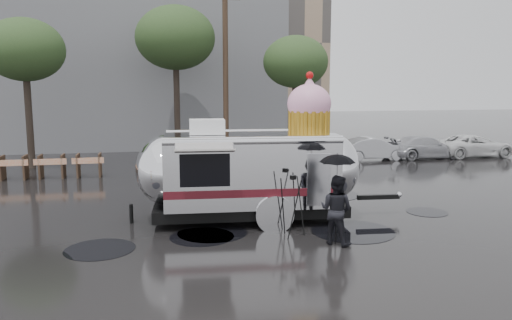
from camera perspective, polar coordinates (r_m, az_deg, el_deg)
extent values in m
plane|color=black|center=(12.84, -5.18, -9.13)|extent=(120.00, 120.00, 0.00)
cylinder|color=black|center=(12.68, -17.42, -9.70)|extent=(1.67, 1.67, 0.01)
cylinder|color=black|center=(18.14, 8.23, -3.93)|extent=(2.22, 2.22, 0.01)
cylinder|color=black|center=(13.14, -6.20, -8.71)|extent=(1.67, 1.67, 0.01)
cylinder|color=black|center=(13.79, 10.99, -7.99)|extent=(2.24, 2.24, 0.01)
cylinder|color=black|center=(16.40, 18.96, -5.64)|extent=(1.25, 1.25, 0.01)
cylinder|color=black|center=(13.46, -5.00, -8.27)|extent=(1.87, 1.87, 0.01)
cube|color=slate|center=(36.35, -16.38, 12.30)|extent=(22.00, 12.00, 13.00)
cylinder|color=#473323|center=(26.46, -3.49, 9.82)|extent=(0.28, 0.28, 9.00)
cylinder|color=#382D26|center=(25.79, -24.58, 5.61)|extent=(0.32, 0.32, 5.85)
ellipsoid|color=#28411F|center=(25.83, -24.94, 11.37)|extent=(3.64, 3.64, 2.86)
cylinder|color=#382D26|center=(27.20, -9.05, 7.33)|extent=(0.32, 0.32, 6.75)
ellipsoid|color=#28411F|center=(27.31, -9.20, 13.63)|extent=(4.20, 4.20, 3.30)
cylinder|color=#382D26|center=(26.25, 4.49, 5.89)|extent=(0.32, 0.32, 5.40)
ellipsoid|color=#28411F|center=(26.25, 4.55, 11.13)|extent=(3.36, 3.36, 2.64)
cube|color=#473323|center=(23.23, -27.00, -0.80)|extent=(0.08, 0.80, 1.00)
cube|color=#473323|center=(23.01, -24.84, -0.74)|extent=(0.08, 0.80, 1.00)
cube|color=#E5590C|center=(22.72, -26.20, -0.30)|extent=(1.30, 0.04, 0.25)
cube|color=#473323|center=(22.88, -23.38, -0.70)|extent=(0.08, 0.80, 1.00)
cube|color=#473323|center=(22.72, -21.15, -0.64)|extent=(0.08, 0.80, 1.00)
cube|color=#E5590C|center=(22.39, -22.48, -0.19)|extent=(1.30, 0.04, 0.25)
cube|color=#473323|center=(22.63, -19.66, -0.59)|extent=(0.08, 0.80, 1.00)
cube|color=#473323|center=(22.52, -17.39, -0.53)|extent=(0.08, 0.80, 1.00)
cube|color=#E5590C|center=(22.16, -18.67, -0.07)|extent=(1.30, 0.04, 0.25)
imported|color=silver|center=(25.78, 7.19, 1.34)|extent=(4.00, 1.80, 1.40)
imported|color=#B2B2B7|center=(26.90, 13.25, 1.48)|extent=(4.00, 1.80, 1.40)
imported|color=#B2B2B7|center=(28.30, 18.76, 1.63)|extent=(4.20, 1.80, 1.44)
imported|color=silver|center=(29.94, 23.71, 1.78)|extent=(4.40, 1.90, 1.50)
cube|color=silver|center=(14.43, -0.78, -0.88)|extent=(4.99, 2.89, 1.97)
ellipsoid|color=silver|center=(14.90, 8.45, -0.68)|extent=(1.83, 2.63, 1.97)
ellipsoid|color=silver|center=(14.36, -10.35, -1.07)|extent=(1.83, 2.63, 1.97)
cube|color=black|center=(14.66, -0.77, -5.31)|extent=(5.62, 2.61, 0.33)
cylinder|color=black|center=(13.66, 2.07, -6.35)|extent=(0.78, 0.30, 0.76)
cylinder|color=black|center=(15.82, 0.73, -4.28)|extent=(0.78, 0.30, 0.76)
cylinder|color=silver|center=(13.50, 2.18, -6.29)|extent=(1.05, 0.19, 1.05)
cube|color=black|center=(15.56, 13.81, -4.13)|extent=(1.32, 0.23, 0.13)
sphere|color=silver|center=(15.80, 16.04, -3.82)|extent=(0.19, 0.19, 0.17)
cylinder|color=black|center=(14.70, -14.07, -5.97)|extent=(0.12, 0.12, 0.55)
cube|color=#50121A|center=(13.31, -0.15, -3.84)|extent=(4.79, 0.41, 0.22)
cube|color=#50121A|center=(15.74, -1.30, -1.91)|extent=(4.79, 0.41, 0.22)
cube|color=black|center=(13.07, -5.86, -1.19)|extent=(1.31, 0.13, 0.87)
cube|color=#B8B2AC|center=(12.73, -5.86, 1.04)|extent=(1.57, 0.66, 0.16)
cube|color=silver|center=(13.55, 7.21, -2.27)|extent=(0.66, 0.08, 1.42)
cube|color=white|center=(14.20, -5.62, 3.81)|extent=(1.04, 0.79, 0.42)
cylinder|color=#BF8925|center=(14.58, 6.07, 4.36)|extent=(1.22, 1.22, 0.66)
ellipsoid|color=#FFB3D5|center=(14.55, 6.10, 6.42)|extent=(1.36, 1.36, 1.14)
cone|color=#FFB3D5|center=(14.54, 6.14, 8.65)|extent=(0.59, 0.59, 0.44)
sphere|color=red|center=(14.55, 6.15, 9.60)|extent=(0.24, 0.24, 0.22)
imported|color=black|center=(12.45, 9.15, -5.64)|extent=(0.91, 0.92, 1.73)
imported|color=black|center=(12.24, 9.27, -0.87)|extent=(1.06, 1.06, 0.73)
cylinder|color=black|center=(12.46, 9.15, -5.81)|extent=(0.02, 0.02, 1.65)
cylinder|color=black|center=(13.16, 5.13, -5.24)|extent=(0.16, 0.33, 1.55)
cylinder|color=black|center=(13.08, 3.09, -5.30)|extent=(0.22, 0.29, 1.55)
cylinder|color=black|center=(12.72, 4.42, -5.71)|extent=(0.36, 0.07, 1.55)
cube|color=black|center=(12.82, 4.25, -1.99)|extent=(0.16, 0.15, 0.11)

